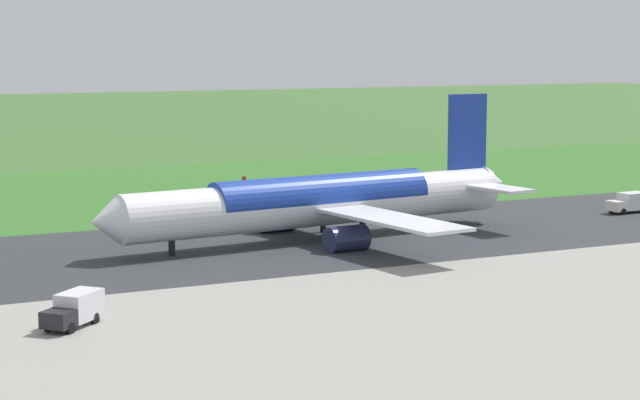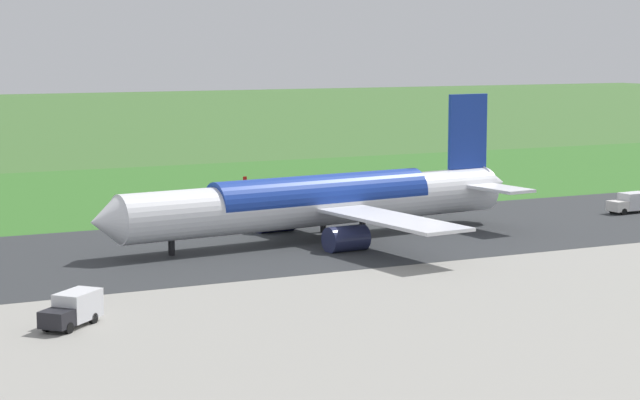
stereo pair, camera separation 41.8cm
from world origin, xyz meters
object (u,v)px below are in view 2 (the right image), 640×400
at_px(airliner_main, 323,201).
at_px(traffic_cone_orange, 209,191).
at_px(service_truck_baggage, 630,203).
at_px(no_stopping_sign, 245,184).
at_px(service_truck_fuel, 73,309).

bearing_deg(airliner_main, traffic_cone_orange, -94.26).
height_order(service_truck_baggage, no_stopping_sign, service_truck_baggage).
xyz_separation_m(airliner_main, traffic_cone_orange, (-3.32, -44.64, -4.08)).
height_order(service_truck_baggage, service_truck_fuel, same).
bearing_deg(no_stopping_sign, service_truck_fuel, 57.95).
bearing_deg(service_truck_fuel, traffic_cone_orange, -118.14).
bearing_deg(traffic_cone_orange, service_truck_fuel, 61.86).
distance_m(service_truck_fuel, no_stopping_sign, 80.59).
relative_size(no_stopping_sign, traffic_cone_orange, 4.64).
bearing_deg(no_stopping_sign, airliner_main, 79.58).
height_order(airliner_main, traffic_cone_orange, airliner_main).
xyz_separation_m(airliner_main, service_truck_fuel, (35.27, 27.53, -2.95)).
distance_m(service_truck_baggage, traffic_cone_orange, 60.45).
distance_m(airliner_main, service_truck_baggage, 44.80).
bearing_deg(service_truck_fuel, service_truck_baggage, -160.63).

